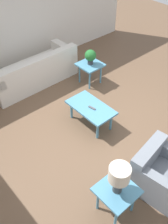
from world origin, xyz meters
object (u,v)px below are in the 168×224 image
(side_table_plant, at_px, (90,67))
(sofa, at_px, (33,73))
(armchair, at_px, (161,174))
(table_lamp, at_px, (119,176))
(coffee_table, at_px, (91,109))
(potted_plant, at_px, (90,56))
(side_table_lamp, at_px, (117,193))

(side_table_plant, bearing_deg, sofa, 49.76)
(armchair, bearing_deg, table_lamp, 159.50)
(coffee_table, relative_size, potted_plant, 2.70)
(armchair, distance_m, side_table_lamp, 0.88)
(side_table_lamp, bearing_deg, potted_plant, -36.01)
(coffee_table, distance_m, potted_plant, 1.51)
(coffee_table, height_order, potted_plant, potted_plant)
(side_table_plant, distance_m, table_lamp, 3.42)
(armchair, bearing_deg, coffee_table, 76.55)
(side_table_lamp, height_order, table_lamp, table_lamp)
(side_table_lamp, xyz_separation_m, table_lamp, (-0.00, 0.00, 0.41))
(potted_plant, distance_m, table_lamp, 3.39)
(sofa, bearing_deg, armchair, 88.06)
(armchair, xyz_separation_m, side_table_lamp, (0.18, 0.85, 0.15))
(armchair, xyz_separation_m, table_lamp, (0.18, 0.85, 0.56))
(sofa, bearing_deg, coffee_table, 91.53)
(sofa, relative_size, table_lamp, 4.40)
(side_table_lamp, bearing_deg, side_table_plant, -36.01)
(armchair, height_order, potted_plant, potted_plant)
(armchair, relative_size, table_lamp, 1.90)
(sofa, distance_m, coffee_table, 1.98)
(sofa, distance_m, potted_plant, 1.44)
(armchair, height_order, side_table_lamp, armchair)
(sofa, distance_m, armchair, 3.82)
(sofa, height_order, side_table_plant, sofa)
(armchair, relative_size, coffee_table, 0.97)
(armchair, bearing_deg, sofa, 80.28)
(side_table_lamp, distance_m, potted_plant, 3.41)
(armchair, distance_m, table_lamp, 1.03)
(table_lamp, bearing_deg, coffee_table, -31.56)
(potted_plant, xyz_separation_m, table_lamp, (-2.74, 1.99, 0.12))
(table_lamp, bearing_deg, side_table_lamp, -26.57)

